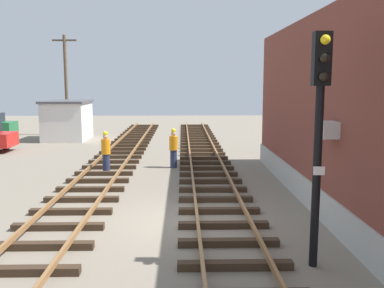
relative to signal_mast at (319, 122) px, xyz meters
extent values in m
plane|color=slate|center=(-2.72, 3.14, -3.17)|extent=(80.00, 80.00, 0.00)
cube|color=#38281C|center=(-1.74, -0.13, -3.08)|extent=(2.50, 0.24, 0.18)
cube|color=#38281C|center=(-1.74, 1.18, -3.08)|extent=(2.50, 0.24, 0.18)
cube|color=#38281C|center=(-1.74, 2.48, -3.08)|extent=(2.50, 0.24, 0.18)
cube|color=#38281C|center=(-1.74, 3.79, -3.08)|extent=(2.50, 0.24, 0.18)
cube|color=#38281C|center=(-1.74, 5.10, -3.08)|extent=(2.50, 0.24, 0.18)
cube|color=#38281C|center=(-1.74, 6.41, -3.08)|extent=(2.50, 0.24, 0.18)
cube|color=#38281C|center=(-1.74, 7.72, -3.08)|extent=(2.50, 0.24, 0.18)
cube|color=#38281C|center=(-1.74, 9.03, -3.08)|extent=(2.50, 0.24, 0.18)
cube|color=#38281C|center=(-1.74, 10.34, -3.08)|extent=(2.50, 0.24, 0.18)
cube|color=#38281C|center=(-1.74, 11.65, -3.08)|extent=(2.50, 0.24, 0.18)
cube|color=#38281C|center=(-1.74, 12.96, -3.08)|extent=(2.50, 0.24, 0.18)
cube|color=#38281C|center=(-1.74, 14.27, -3.08)|extent=(2.50, 0.24, 0.18)
cube|color=#38281C|center=(-1.74, 15.58, -3.08)|extent=(2.50, 0.24, 0.18)
cube|color=#38281C|center=(-1.74, 16.89, -3.08)|extent=(2.50, 0.24, 0.18)
cube|color=#38281C|center=(-1.74, 18.20, -3.08)|extent=(2.50, 0.24, 0.18)
cube|color=#38281C|center=(-1.74, 19.51, -3.08)|extent=(2.50, 0.24, 0.18)
cube|color=#38281C|center=(-1.74, 20.82, -3.08)|extent=(2.50, 0.24, 0.18)
cube|color=#38281C|center=(-1.74, 22.13, -3.08)|extent=(2.50, 0.24, 0.18)
cube|color=#38281C|center=(-1.74, 23.43, -3.08)|extent=(2.50, 0.24, 0.18)
cube|color=#38281C|center=(-1.74, 24.74, -3.08)|extent=(2.50, 0.24, 0.18)
cube|color=#38281C|center=(-1.74, 26.05, -3.08)|extent=(2.50, 0.24, 0.18)
cube|color=#38281C|center=(-1.74, 27.36, -3.08)|extent=(2.50, 0.24, 0.18)
cube|color=#38281C|center=(-1.74, 28.67, -3.08)|extent=(2.50, 0.24, 0.18)
cube|color=#38281C|center=(-1.74, 29.98, -3.08)|extent=(2.50, 0.24, 0.18)
cube|color=olive|center=(-2.46, 3.14, -2.92)|extent=(0.08, 54.99, 0.14)
cube|color=olive|center=(-1.02, 3.14, -2.92)|extent=(0.08, 54.99, 0.14)
cube|color=#38281C|center=(-6.27, -0.30, -3.08)|extent=(2.50, 0.24, 0.18)
cube|color=#38281C|center=(-6.27, 1.08, -3.08)|extent=(2.50, 0.24, 0.18)
cube|color=#38281C|center=(-6.27, 2.45, -3.08)|extent=(2.50, 0.24, 0.18)
cube|color=#38281C|center=(-6.27, 3.83, -3.08)|extent=(2.50, 0.24, 0.18)
cube|color=#38281C|center=(-6.27, 5.20, -3.08)|extent=(2.50, 0.24, 0.18)
cube|color=#38281C|center=(-6.27, 6.58, -3.08)|extent=(2.50, 0.24, 0.18)
cube|color=#38281C|center=(-6.27, 7.95, -3.08)|extent=(2.50, 0.24, 0.18)
cube|color=#38281C|center=(-6.27, 9.33, -3.08)|extent=(2.50, 0.24, 0.18)
cube|color=#38281C|center=(-6.27, 10.70, -3.08)|extent=(2.50, 0.24, 0.18)
cube|color=#38281C|center=(-6.27, 12.08, -3.08)|extent=(2.50, 0.24, 0.18)
cube|color=#38281C|center=(-6.27, 13.45, -3.08)|extent=(2.50, 0.24, 0.18)
cube|color=#38281C|center=(-6.27, 14.83, -3.08)|extent=(2.50, 0.24, 0.18)
cube|color=#38281C|center=(-6.27, 16.20, -3.08)|extent=(2.50, 0.24, 0.18)
cube|color=#38281C|center=(-6.27, 17.57, -3.08)|extent=(2.50, 0.24, 0.18)
cube|color=#38281C|center=(-6.27, 18.95, -3.08)|extent=(2.50, 0.24, 0.18)
cube|color=#38281C|center=(-6.27, 20.32, -3.08)|extent=(2.50, 0.24, 0.18)
cube|color=#38281C|center=(-6.27, 21.70, -3.08)|extent=(2.50, 0.24, 0.18)
cube|color=#38281C|center=(-6.27, 23.07, -3.08)|extent=(2.50, 0.24, 0.18)
cube|color=#38281C|center=(-6.27, 24.45, -3.08)|extent=(2.50, 0.24, 0.18)
cube|color=#38281C|center=(-6.27, 25.82, -3.08)|extent=(2.50, 0.24, 0.18)
cube|color=#38281C|center=(-6.27, 27.20, -3.08)|extent=(2.50, 0.24, 0.18)
cube|color=#38281C|center=(-6.27, 28.57, -3.08)|extent=(2.50, 0.24, 0.18)
cube|color=#38281C|center=(-6.27, 29.95, -3.08)|extent=(2.50, 0.24, 0.18)
cube|color=olive|center=(-6.99, 3.14, -2.92)|extent=(0.08, 54.99, 0.14)
cube|color=olive|center=(-5.55, 3.14, -2.92)|extent=(0.08, 54.99, 0.14)
cylinder|color=black|center=(0.00, 0.02, -1.21)|extent=(0.18, 0.18, 3.93)
cube|color=black|center=(0.00, 0.02, 1.30)|extent=(0.36, 0.24, 1.10)
sphere|color=yellow|center=(0.00, -0.16, 1.67)|extent=(0.20, 0.20, 0.20)
sphere|color=black|center=(0.00, -0.16, 1.30)|extent=(0.20, 0.20, 0.20)
sphere|color=black|center=(0.00, -0.16, 0.94)|extent=(0.20, 0.20, 0.20)
cube|color=white|center=(0.00, -0.12, -1.01)|extent=(0.24, 0.03, 0.18)
cube|color=#B2B2AD|center=(1.17, 4.62, -2.72)|extent=(0.08, 15.83, 0.90)
cube|color=silver|center=(0.98, 2.25, -0.41)|extent=(0.44, 0.60, 0.44)
cube|color=silver|center=(-10.91, 21.09, -1.87)|extent=(2.80, 3.60, 2.60)
cube|color=#4C4C51|center=(-10.91, 21.09, -0.49)|extent=(3.00, 3.80, 0.16)
cube|color=brown|center=(-12.33, 21.09, -2.17)|extent=(0.06, 0.90, 2.00)
cylinder|color=black|center=(-13.48, 16.73, -2.85)|extent=(0.64, 0.24, 0.64)
cylinder|color=black|center=(-16.15, 23.76, -2.85)|extent=(0.64, 0.24, 0.64)
cylinder|color=brown|center=(-11.65, 23.90, 0.59)|extent=(0.24, 0.24, 7.53)
cube|color=#4C3D2D|center=(-11.65, 23.90, 3.95)|extent=(1.80, 0.12, 0.12)
cylinder|color=#262D4C|center=(-3.27, 10.98, -2.75)|extent=(0.32, 0.32, 0.85)
cylinder|color=orange|center=(-3.27, 10.98, -2.00)|extent=(0.40, 0.40, 0.65)
sphere|color=tan|center=(-3.27, 10.98, -1.55)|extent=(0.24, 0.24, 0.24)
sphere|color=yellow|center=(-3.27, 10.98, -1.41)|extent=(0.22, 0.22, 0.22)
cylinder|color=#262D4C|center=(-6.26, 9.91, -2.75)|extent=(0.32, 0.32, 0.85)
cylinder|color=orange|center=(-6.26, 9.91, -2.00)|extent=(0.40, 0.40, 0.65)
sphere|color=tan|center=(-6.26, 9.91, -1.55)|extent=(0.24, 0.24, 0.24)
sphere|color=yellow|center=(-6.26, 9.91, -1.41)|extent=(0.22, 0.22, 0.22)
camera|label=1|loc=(-2.87, -8.77, 0.82)|focal=39.69mm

